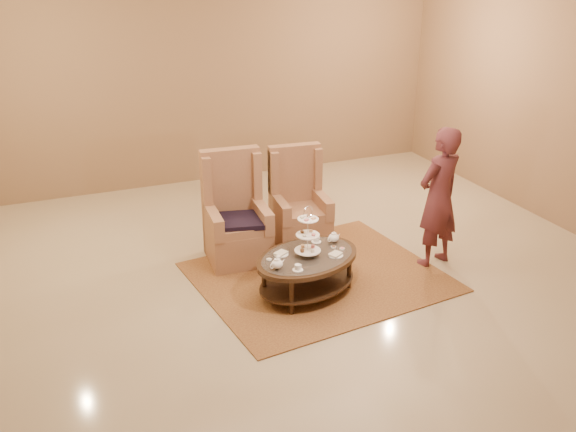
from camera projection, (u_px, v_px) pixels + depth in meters
name	position (u px, v px, depth m)	size (l,w,h in m)	color
ground	(304.00, 286.00, 7.43)	(8.00, 8.00, 0.00)	tan
ceiling	(304.00, 286.00, 7.43)	(8.00, 8.00, 0.02)	white
wall_back	(204.00, 74.00, 10.15)	(8.00, 0.04, 3.50)	#8E6D4D
rug	(319.00, 277.00, 7.62)	(3.00, 2.59, 0.01)	olive
tea_table	(307.00, 262.00, 7.13)	(1.49, 1.24, 1.07)	black
armchair_left	(236.00, 223.00, 7.94)	(0.79, 0.81, 1.36)	#9E6C4A
armchair_right	(298.00, 211.00, 8.41)	(0.75, 0.77, 1.27)	#9E6C4A
person	(439.00, 198.00, 7.63)	(0.72, 0.56, 1.73)	#542428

